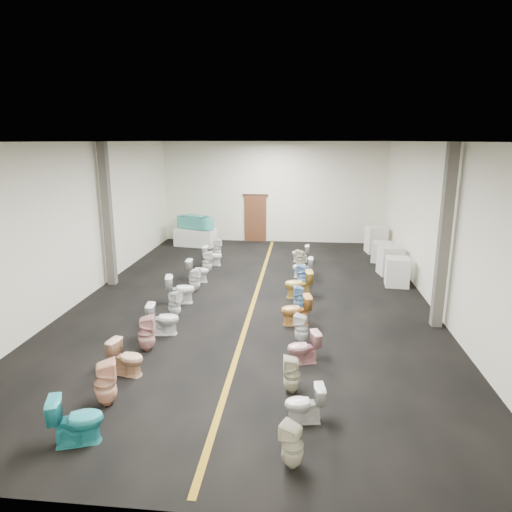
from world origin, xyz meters
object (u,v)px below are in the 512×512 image
Objects in this scene: toilet_right_5 at (296,310)px; toilet_right_7 at (298,284)px; toilet_left_9 at (207,262)px; toilet_right_4 at (301,328)px; toilet_right_8 at (302,276)px; toilet_left_2 at (127,358)px; toilet_right_10 at (300,260)px; appliance_crate_c at (382,252)px; display_table at (196,237)px; toilet_right_0 at (293,445)px; toilet_left_7 at (195,280)px; bathtub at (195,222)px; toilet_right_6 at (300,298)px; toilet_right_3 at (303,348)px; toilet_left_1 at (105,383)px; toilet_left_11 at (217,248)px; toilet_left_0 at (77,420)px; toilet_left_4 at (163,319)px; appliance_crate_d at (376,240)px; toilet_right_11 at (301,253)px; toilet_left_5 at (174,304)px; appliance_crate_b at (390,260)px; toilet_left_8 at (198,271)px; toilet_right_9 at (303,267)px; appliance_crate_a at (397,272)px; toilet_left_6 at (180,289)px; toilet_right_2 at (292,375)px; toilet_right_1 at (304,404)px; toilet_left_10 at (213,256)px; toilet_left_3 at (146,333)px.

toilet_right_5 is 0.93× the size of toilet_right_7.
toilet_right_4 is (3.34, -5.44, -0.05)m from toilet_left_9.
toilet_right_8 is at bearing 166.20° from toilet_right_5.
toilet_left_2 is 8.72m from toilet_right_10.
display_table is at bearing 165.45° from appliance_crate_c.
toilet_left_7 is at bearing -132.61° from toilet_right_0.
bathtub is at bearing -162.81° from toilet_right_5.
toilet_left_2 is 5.13m from toilet_right_6.
appliance_crate_c is 7.56m from toilet_left_7.
toilet_right_3 is (3.35, -4.40, -0.01)m from toilet_left_7.
toilet_left_1 is 1.10× the size of toilet_left_11.
toilet_left_4 is (0.09, 4.12, -0.02)m from toilet_left_0.
toilet_right_7 is at bearing -141.72° from toilet_left_11.
appliance_crate_d reaches higher than toilet_left_0.
toilet_right_11 is (3.32, 10.18, -0.09)m from toilet_left_1.
toilet_left_5 is 6.32m from toilet_left_11.
toilet_right_3 is (3.44, 1.92, -0.08)m from toilet_left_1.
appliance_crate_b is 1.44× the size of toilet_right_4.
toilet_left_8 is (-0.10, 3.16, 0.01)m from toilet_left_5.
toilet_left_9 is (0.09, 7.28, 0.03)m from toilet_left_2.
toilet_left_8 is 0.90× the size of toilet_right_7.
toilet_left_11 is 1.09× the size of toilet_right_9.
toilet_left_9 is (-6.35, 0.85, -0.07)m from appliance_crate_a.
display_table is at bearing -2.28° from toilet_left_6.
appliance_crate_d reaches higher than toilet_right_3.
toilet_right_11 is (-0.09, 2.07, -0.02)m from toilet_right_9.
display_table is 2.44× the size of toilet_left_7.
appliance_crate_c reaches higher than toilet_left_5.
toilet_left_6 is 2.05m from toilet_left_8.
toilet_right_1 is at bearing 10.11° from toilet_right_2.
toilet_right_2 is 2.19m from toilet_right_4.
appliance_crate_d is 1.52× the size of toilet_right_10.
toilet_left_1 is 6.86m from toilet_right_7.
toilet_right_9 is (3.43, 0.84, -0.02)m from toilet_left_8.
appliance_crate_d reaches higher than toilet_left_10.
bathtub is 5.78m from toilet_right_10.
toilet_right_3 is at bearing -5.68° from toilet_right_5.
toilet_right_6 is at bearing -58.05° from toilet_left_1.
toilet_left_10 reaches higher than toilet_left_7.
appliance_crate_a is 1.18× the size of appliance_crate_c.
appliance_crate_c reaches higher than toilet_right_1.
appliance_crate_b reaches higher than toilet_left_0.
toilet_right_10 is at bearing -35.14° from toilet_left_4.
toilet_right_0 is (4.62, -13.74, -0.72)m from bathtub.
toilet_right_7 is at bearing -52.72° from toilet_left_1.
toilet_right_5 is (3.25, 3.97, -0.04)m from toilet_left_1.
toilet_right_4 is 0.92× the size of toilet_right_8.
appliance_crate_b is at bearing -57.43° from toilet_left_3.
toilet_right_0 reaches higher than toilet_right_4.
appliance_crate_d reaches higher than toilet_right_0.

